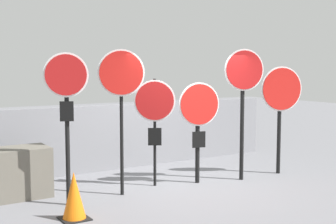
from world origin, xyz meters
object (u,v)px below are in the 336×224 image
Objects in this scene: stop_sign_0 at (66,96)px; stop_sign_3 at (199,115)px; stop_sign_2 at (155,108)px; stop_sign_5 at (281,99)px; storage_crate at (19,173)px; stop_sign_1 at (121,86)px; stop_sign_4 at (244,87)px; traffic_cone_0 at (74,196)px.

stop_sign_0 reaches higher than stop_sign_3.
stop_sign_2 is 0.90× the size of stop_sign_5.
stop_sign_3 is at bearing -15.50° from storage_crate.
stop_sign_1 reaches higher than storage_crate.
stop_sign_1 reaches higher than stop_sign_2.
storage_crate is at bearing -177.93° from stop_sign_4.
stop_sign_0 is 1.63m from traffic_cone_0.
stop_sign_0 is 3.49× the size of traffic_cone_0.
stop_sign_4 reaches higher than stop_sign_3.
stop_sign_5 reaches higher than stop_sign_2.
stop_sign_1 is 2.15m from traffic_cone_0.
stop_sign_4 is 4.52m from storage_crate.
stop_sign_0 reaches higher than traffic_cone_0.
stop_sign_3 is at bearing 14.71° from stop_sign_2.
stop_sign_2 is at bearing 26.73° from traffic_cone_0.
stop_sign_4 is 1.08m from stop_sign_5.
stop_sign_3 is (2.68, 0.04, -0.45)m from stop_sign_0.
stop_sign_2 is 1.04× the size of stop_sign_3.
stop_sign_2 is 2.53m from traffic_cone_0.
stop_sign_0 is 3.58m from stop_sign_4.
stop_sign_4 reaches higher than traffic_cone_0.
storage_crate is (-1.57, 0.87, -1.51)m from stop_sign_1.
stop_sign_1 reaches higher than stop_sign_3.
stop_sign_2 is at bearing -179.11° from stop_sign_4.
stop_sign_3 is 1.08m from stop_sign_4.
stop_sign_4 is at bearing -4.28° from stop_sign_3.
stop_sign_2 is 2.68m from storage_crate.
traffic_cone_0 is (-1.21, -0.79, -1.59)m from stop_sign_1.
stop_sign_2 is 2.86× the size of traffic_cone_0.
stop_sign_3 is at bearing -178.92° from stop_sign_4.
stop_sign_2 is at bearing -174.33° from stop_sign_5.
stop_sign_5 reaches higher than storage_crate.
stop_sign_3 is 1.94× the size of storage_crate.
stop_sign_5 is (4.62, -0.23, -0.19)m from stop_sign_0.
stop_sign_5 reaches higher than traffic_cone_0.
stop_sign_1 is at bearing -28.92° from storage_crate.
stop_sign_4 is (0.90, -0.27, 0.53)m from stop_sign_3.
traffic_cone_0 is 0.70× the size of storage_crate.
stop_sign_0 is 0.97× the size of stop_sign_1.
stop_sign_3 is 0.87× the size of stop_sign_5.
stop_sign_4 reaches higher than stop_sign_0.
stop_sign_1 is (1.02, 0.07, 0.15)m from stop_sign_0.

